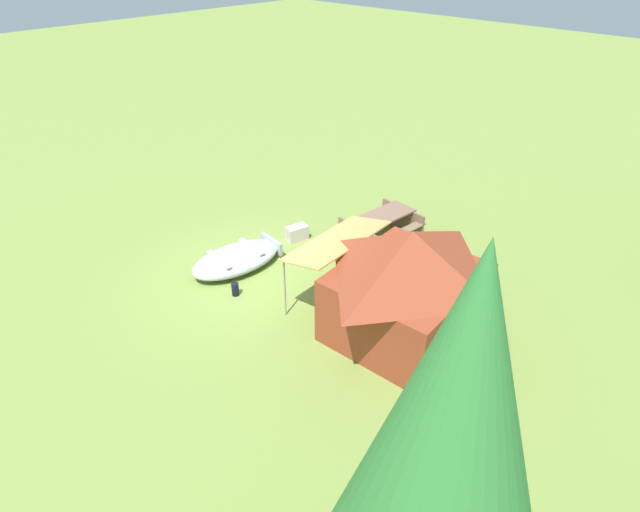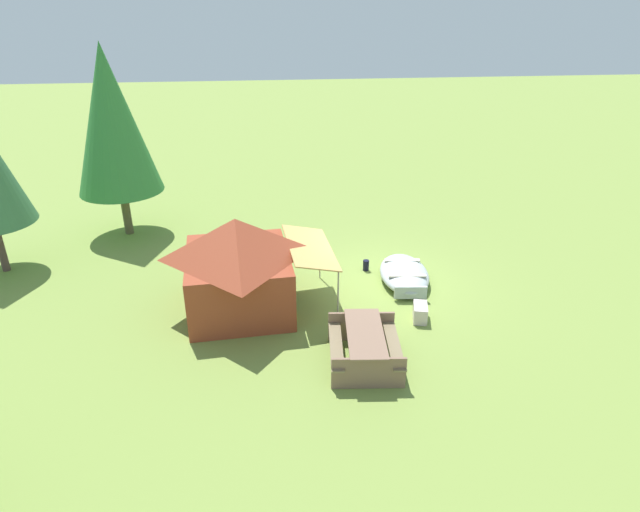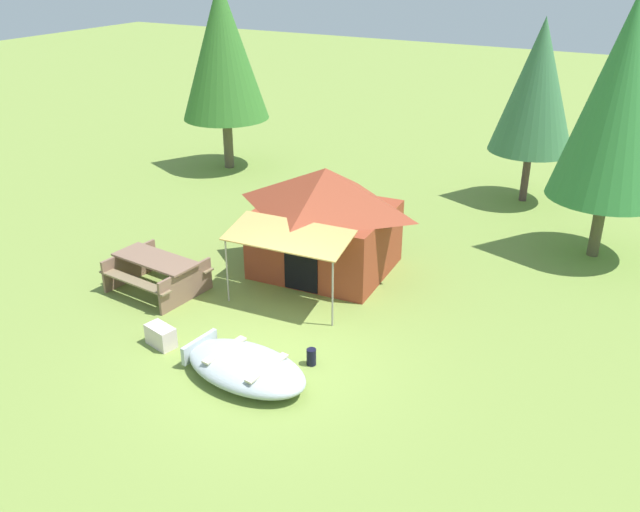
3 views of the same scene
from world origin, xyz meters
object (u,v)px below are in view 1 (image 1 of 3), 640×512
at_px(picnic_table, 381,225).
at_px(canvas_cabin_tent, 407,282).
at_px(cooler_box, 297,233).
at_px(beached_rowboat, 237,259).
at_px(fuel_can, 235,289).

bearing_deg(picnic_table, canvas_cabin_tent, 45.35).
height_order(picnic_table, cooler_box, picnic_table).
relative_size(beached_rowboat, canvas_cabin_tent, 0.65).
bearing_deg(picnic_table, beached_rowboat, -26.94).
xyz_separation_m(canvas_cabin_tent, fuel_can, (1.61, -3.46, -1.07)).
xyz_separation_m(beached_rowboat, canvas_cabin_tent, (-0.85, 4.36, 0.99)).
bearing_deg(canvas_cabin_tent, picnic_table, -134.65).
bearing_deg(beached_rowboat, cooler_box, 176.63).
bearing_deg(fuel_can, beached_rowboat, -130.16).
height_order(canvas_cabin_tent, fuel_can, canvas_cabin_tent).
bearing_deg(canvas_cabin_tent, fuel_can, -64.97).
xyz_separation_m(picnic_table, cooler_box, (1.50, -1.63, -0.28)).
distance_m(picnic_table, fuel_can, 4.29).
distance_m(canvas_cabin_tent, picnic_table, 3.75).
relative_size(canvas_cabin_tent, cooler_box, 6.67).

